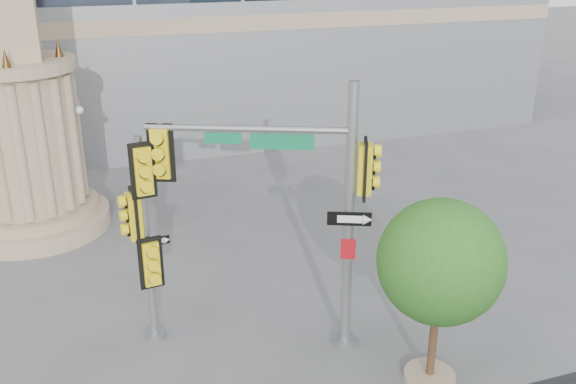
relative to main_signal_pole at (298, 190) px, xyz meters
name	(u,v)px	position (x,y,z in m)	size (l,w,h in m)	color
ground	(331,359)	(0.47, -0.84, -3.56)	(120.00, 120.00, 0.00)	#545456
monument	(7,44)	(-5.53, 8.16, 1.96)	(4.40, 4.40, 16.60)	tan
main_signal_pole	(298,190)	(0.00, 0.00, 0.00)	(4.21, 2.08, 5.75)	slate
secondary_signal_pole	(144,228)	(-2.94, 1.05, -0.85)	(0.83, 0.60, 4.62)	slate
street_tree	(442,266)	(2.14, -2.02, -1.05)	(2.45, 2.39, 3.81)	tan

